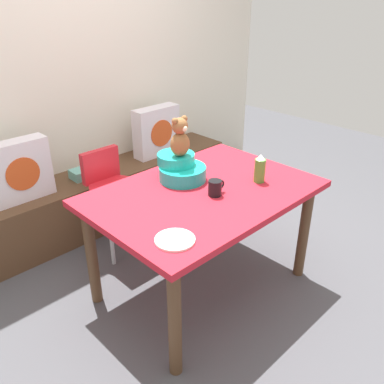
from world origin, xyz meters
The scene contains 13 objects.
ground_plane centered at (0.00, 0.00, 0.00)m, with size 8.00×8.00×0.00m, color #4C4C51.
back_wall centered at (0.00, 1.50, 1.30)m, with size 4.40×0.10×2.60m, color silver.
window_bench centered at (0.00, 1.23, 0.23)m, with size 2.60×0.44×0.46m, color brown.
pillow_floral_left centered at (-0.64, 1.20, 0.68)m, with size 0.44×0.15×0.44m.
pillow_floral_right centered at (0.63, 1.20, 0.68)m, with size 0.44×0.15×0.44m.
book_stack centered at (-0.13, 1.23, 0.50)m, with size 0.20×0.14×0.08m, color #6AB2A6.
dining_table centered at (0.00, 0.00, 0.64)m, with size 1.37×0.95×0.74m.
highchair centered at (-0.15, 0.79, 0.52)m, with size 0.34×0.45×0.79m.
infant_seat_teal centered at (0.01, 0.22, 0.81)m, with size 0.30×0.33×0.16m.
teddy_bear centered at (0.01, 0.22, 1.02)m, with size 0.13×0.12×0.25m.
ketchup_bottle centered at (0.34, -0.16, 0.83)m, with size 0.07×0.07×0.18m.
coffee_mug centered at (0.00, -0.09, 0.79)m, with size 0.12×0.08×0.09m.
dinner_plate_near centered at (-0.49, -0.29, 0.75)m, with size 0.20×0.20×0.01m, color white.
Camera 1 is at (-1.57, -1.52, 1.84)m, focal length 37.62 mm.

